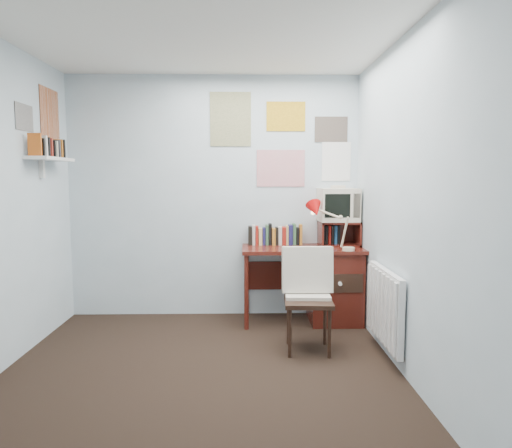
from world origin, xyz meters
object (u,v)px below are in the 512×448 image
Objects in this scene: desk at (329,282)px; radiator at (385,306)px; crt_tv at (338,203)px; tv_riser at (339,233)px; wall_shelf at (50,159)px; desk_lamp at (349,229)px; desk_chair at (308,302)px.

desk is 0.97m from radiator.
crt_tv is (0.10, 0.13, 0.79)m from desk.
wall_shelf is (-2.69, -0.49, 0.74)m from tv_riser.
crt_tv is 0.48× the size of radiator.
wall_shelf is at bearing -160.24° from desk_lamp.
crt_tv is (-0.01, 0.02, 0.31)m from tv_riser.
crt_tv is 2.76m from wall_shelf.
desk_chair is 1.11m from tv_riser.
desk is at bearing 139.86° from desk_lamp.
tv_riser is 0.31m from crt_tv.
desk_chair is 2.59m from wall_shelf.
desk is 0.51m from tv_riser.
wall_shelf is (-2.86, 0.55, 1.20)m from radiator.
desk_chair is 1.99× the size of desk_lamp.
crt_tv is (0.42, 0.93, 0.77)m from desk_chair.
crt_tv is at bearing 124.48° from tv_riser.
tv_riser is 1.15m from radiator.
wall_shelf is (-2.26, 0.42, 1.20)m from desk_chair.
desk is at bearing 71.57° from desk_chair.
tv_riser is 0.65× the size of wall_shelf.
desk_lamp is at bearing -85.38° from tv_riser.
radiator is (0.17, -1.04, -0.47)m from tv_riser.
desk_lamp reaches higher than desk.
wall_shelf is (-2.57, -0.38, 1.21)m from desk.
crt_tv reaches higher than desk.
crt_tv is at bearing 112.98° from desk_lamp.
wall_shelf is at bearing 169.11° from radiator.
desk_lamp is 1.06× the size of tv_riser.
desk is 2.84× the size of desk_lamp.
wall_shelf is at bearing -169.68° from tv_riser.
desk_chair is 2.11× the size of tv_riser.
crt_tv reaches higher than desk_lamp.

